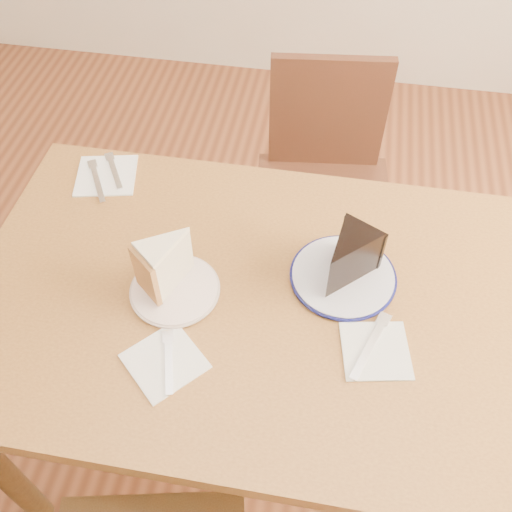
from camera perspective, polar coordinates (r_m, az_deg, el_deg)
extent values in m
plane|color=#4C2514|center=(1.89, -0.80, -17.10)|extent=(4.00, 4.00, 0.00)
cube|color=brown|center=(1.24, -1.17, -4.31)|extent=(1.20, 0.80, 0.04)
cylinder|color=black|center=(1.59, -24.13, -19.00)|extent=(0.06, 0.06, 0.71)
cylinder|color=black|center=(1.86, -15.52, 0.04)|extent=(0.06, 0.06, 0.71)
cylinder|color=black|center=(1.78, 18.59, -4.58)|extent=(0.06, 0.06, 0.71)
cube|color=black|center=(1.82, 6.67, 5.05)|extent=(0.47, 0.47, 0.04)
cylinder|color=black|center=(2.13, 10.85, 3.78)|extent=(0.04, 0.04, 0.43)
cylinder|color=black|center=(2.11, 1.13, 4.26)|extent=(0.04, 0.04, 0.43)
cylinder|color=black|center=(1.91, 11.52, -4.14)|extent=(0.04, 0.04, 0.43)
cylinder|color=black|center=(1.88, 0.63, -3.70)|extent=(0.04, 0.04, 0.43)
cube|color=black|center=(1.82, 7.20, 14.00)|extent=(0.36, 0.07, 0.38)
cylinder|color=white|center=(1.23, -8.10, -3.38)|extent=(0.18, 0.18, 0.01)
cylinder|color=silver|center=(1.26, 8.69, -2.03)|extent=(0.22, 0.22, 0.01)
cube|color=white|center=(1.15, -9.11, -10.34)|extent=(0.19, 0.19, 0.00)
cube|color=white|center=(1.17, 11.87, -9.24)|extent=(0.15, 0.15, 0.00)
cube|color=white|center=(1.51, -14.75, 7.80)|extent=(0.18, 0.18, 0.00)
cube|color=silver|center=(1.14, -8.73, -10.43)|extent=(0.05, 0.14, 0.00)
cube|color=white|center=(1.17, 11.33, -8.79)|extent=(0.07, 0.17, 0.00)
cube|color=silver|center=(1.52, -14.00, 8.27)|extent=(0.08, 0.13, 0.00)
cube|color=silver|center=(1.50, -15.60, 7.22)|extent=(0.09, 0.15, 0.00)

